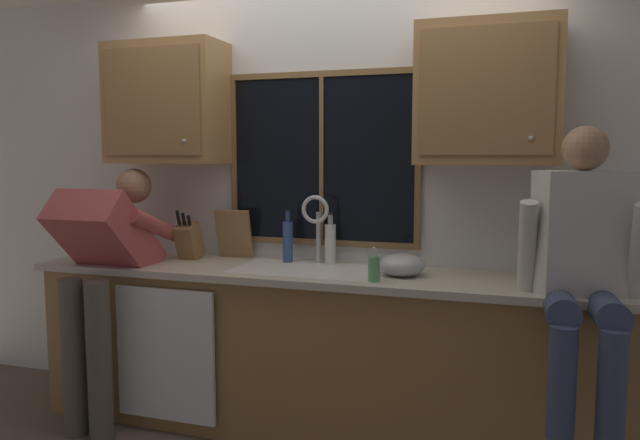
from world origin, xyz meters
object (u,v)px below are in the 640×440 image
(cutting_board, at_px, (234,234))
(bottle_green_glass, at_px, (330,243))
(soap_dispenser, at_px, (374,268))
(person_standing, at_px, (105,265))
(knife_block, at_px, (189,241))
(bottle_tall_clear, at_px, (288,241))
(person_sitting_on_counter, at_px, (583,257))
(mixing_bowl, at_px, (402,265))

(cutting_board, xyz_separation_m, bottle_green_glass, (0.62, -0.02, -0.02))
(soap_dispenser, bearing_deg, person_standing, -177.08)
(knife_block, relative_size, bottle_tall_clear, 1.04)
(person_sitting_on_counter, height_order, bottle_green_glass, person_sitting_on_counter)
(person_sitting_on_counter, relative_size, cutting_board, 4.16)
(person_sitting_on_counter, relative_size, knife_block, 3.92)
(soap_dispenser, bearing_deg, person_sitting_on_counter, -4.50)
(bottle_green_glass, bearing_deg, bottle_tall_clear, -175.10)
(knife_block, relative_size, soap_dispenser, 1.82)
(person_standing, height_order, bottle_tall_clear, person_standing)
(person_standing, bearing_deg, mixing_bowl, 9.48)
(mixing_bowl, relative_size, bottle_tall_clear, 0.79)
(person_standing, height_order, bottle_green_glass, person_standing)
(knife_block, distance_m, bottle_green_glass, 0.87)
(person_standing, bearing_deg, person_sitting_on_counter, 0.09)
(person_sitting_on_counter, xyz_separation_m, soap_dispenser, (-0.95, 0.07, -0.12))
(bottle_green_glass, bearing_deg, person_standing, -158.24)
(soap_dispenser, xyz_separation_m, bottle_tall_clear, (-0.61, 0.38, 0.06))
(person_sitting_on_counter, bearing_deg, soap_dispenser, 175.50)
(cutting_board, bearing_deg, knife_block, -153.34)
(person_standing, xyz_separation_m, person_sitting_on_counter, (2.49, 0.00, 0.17))
(mixing_bowl, xyz_separation_m, bottle_green_glass, (-0.45, 0.20, 0.07))
(person_sitting_on_counter, relative_size, bottle_tall_clear, 4.06)
(knife_block, height_order, soap_dispenser, knife_block)
(knife_block, height_order, cutting_board, knife_block)
(bottle_green_glass, bearing_deg, person_sitting_on_counter, -19.95)
(person_standing, relative_size, bottle_green_glass, 4.89)
(cutting_board, relative_size, mixing_bowl, 1.24)
(person_standing, distance_m, mixing_bowl, 1.67)
(soap_dispenser, bearing_deg, knife_block, 166.49)
(cutting_board, bearing_deg, bottle_green_glass, -1.55)
(soap_dispenser, xyz_separation_m, bottle_green_glass, (-0.35, 0.40, 0.06))
(knife_block, bearing_deg, soap_dispenser, -13.51)
(bottle_tall_clear, bearing_deg, soap_dispenser, -31.82)
(person_standing, distance_m, bottle_green_glass, 1.29)
(person_standing, relative_size, mixing_bowl, 6.03)
(soap_dispenser, bearing_deg, mixing_bowl, 62.17)
(knife_block, bearing_deg, bottle_tall_clear, 7.73)
(mixing_bowl, bearing_deg, bottle_green_glass, 156.09)
(person_sitting_on_counter, height_order, mixing_bowl, person_sitting_on_counter)
(soap_dispenser, distance_m, bottle_tall_clear, 0.71)
(knife_block, xyz_separation_m, mixing_bowl, (1.32, -0.10, -0.05))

